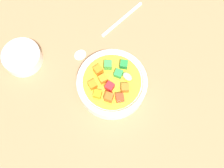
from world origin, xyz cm
name	(u,v)px	position (x,y,z in cm)	size (l,w,h in cm)	color
ground_plane	(112,89)	(0.00, 0.00, -1.00)	(140.00, 140.00, 2.00)	#9E754F
soup_bowl_main	(112,84)	(-0.01, 0.01, 2.44)	(15.54, 15.54, 5.87)	white
spoon	(106,32)	(14.26, -2.25, 0.41)	(12.81, 20.53, 0.85)	silver
side_bowl_small	(22,57)	(11.75, 18.53, 1.76)	(8.95, 8.95, 3.40)	white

